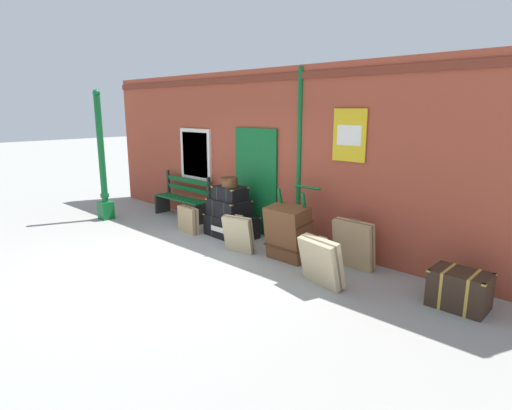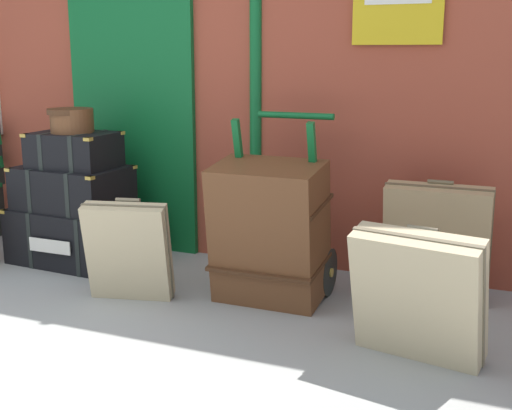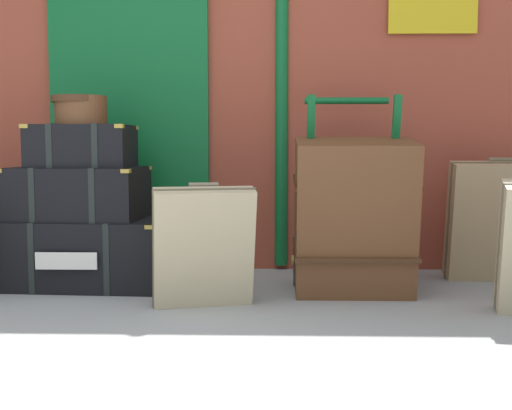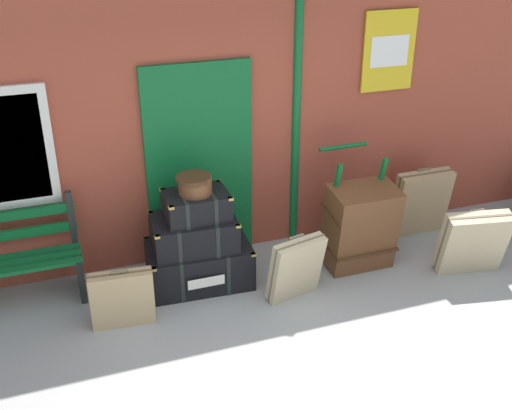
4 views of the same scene
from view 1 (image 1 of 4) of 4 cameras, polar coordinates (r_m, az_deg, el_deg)
name	(u,v)px [view 1 (image 1 of 4)]	position (r m, az deg, el deg)	size (l,w,h in m)	color
ground_plane	(162,267)	(6.95, -12.66, -8.18)	(60.00, 60.00, 0.00)	gray
brick_facade	(270,154)	(8.26, 1.93, 6.88)	(10.40, 0.35, 3.20)	#9E422D
lamp_post	(103,172)	(10.03, -20.04, 4.24)	(0.28, 0.28, 2.87)	#0F5B28
platform_bench	(183,198)	(9.84, -9.86, 0.88)	(1.60, 0.43, 1.01)	#0F5B28
steamer_trunk_base	(231,226)	(8.32, -3.34, -2.83)	(1.05, 0.71, 0.43)	black
steamer_trunk_middle	(229,207)	(8.24, -3.68, -0.33)	(0.84, 0.60, 0.33)	black
steamer_trunk_top	(230,193)	(8.15, -3.54, 1.61)	(0.61, 0.45, 0.27)	black
round_hatbox	(230,181)	(8.11, -3.61, 3.22)	(0.34, 0.33, 0.18)	brown
porters_trolley	(295,241)	(7.18, 5.28, -4.94)	(0.71, 0.66, 1.18)	black
large_brown_trunk	(288,233)	(6.99, 4.40, -3.76)	(0.70, 0.54, 0.93)	brown
suitcase_tan	(188,220)	(8.65, -9.18, -2.00)	(0.58, 0.21, 0.57)	tan
suitcase_olive	(321,262)	(6.06, 8.83, -7.63)	(0.72, 0.46, 0.72)	tan
suitcase_charcoal	(354,244)	(6.79, 13.08, -5.22)	(0.67, 0.29, 0.80)	tan
suitcase_brown	(238,234)	(7.34, -2.40, -3.99)	(0.58, 0.38, 0.68)	tan
corner_trunk	(459,290)	(5.99, 25.85, -10.27)	(0.70, 0.50, 0.49)	#332319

